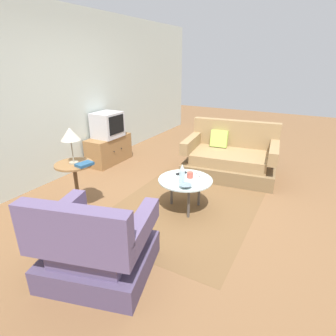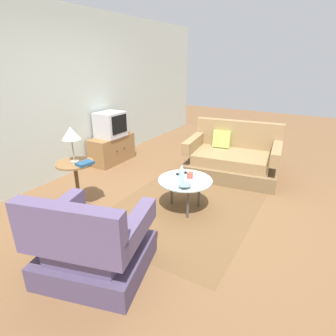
{
  "view_description": "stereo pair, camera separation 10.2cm",
  "coord_description": "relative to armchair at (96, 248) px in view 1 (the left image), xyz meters",
  "views": [
    {
      "loc": [
        -3.07,
        -1.46,
        1.89
      ],
      "look_at": [
        -0.11,
        0.17,
        0.55
      ],
      "focal_mm": 29.35,
      "sensor_mm": 36.0,
      "label": 1
    },
    {
      "loc": [
        -3.02,
        -1.54,
        1.89
      ],
      "look_at": [
        -0.11,
        0.17,
        0.55
      ],
      "focal_mm": 29.35,
      "sensor_mm": 36.0,
      "label": 2
    }
  ],
  "objects": [
    {
      "name": "bowl",
      "position": [
        1.27,
        -0.29,
        0.16
      ],
      "size": [
        0.16,
        0.16,
        0.04
      ],
      "color": "slate",
      "rests_on": "coffee_table"
    },
    {
      "name": "television",
      "position": [
        2.43,
        1.88,
        0.44
      ],
      "size": [
        0.51,
        0.44,
        0.46
      ],
      "color": "#B7B7BC",
      "rests_on": "tv_stand"
    },
    {
      "name": "tv_remote_dark",
      "position": [
        1.64,
        -0.05,
        0.14
      ],
      "size": [
        0.16,
        0.11,
        0.02
      ],
      "rotation": [
        0.0,
        0.0,
        5.77
      ],
      "color": "black",
      "rests_on": "coffee_table"
    },
    {
      "name": "side_table",
      "position": [
        0.83,
        1.09,
        0.16
      ],
      "size": [
        0.48,
        0.48,
        0.65
      ],
      "color": "olive",
      "rests_on": "ground"
    },
    {
      "name": "couch",
      "position": [
        2.96,
        -0.35,
        -0.01
      ],
      "size": [
        1.14,
        1.61,
        0.89
      ],
      "rotation": [
        0.0,
        0.0,
        1.7
      ],
      "color": "brown",
      "rests_on": "ground"
    },
    {
      "name": "table_lamp",
      "position": [
        0.83,
        1.09,
        0.72
      ],
      "size": [
        0.24,
        0.24,
        0.47
      ],
      "color": "#9E937A",
      "rests_on": "side_table"
    },
    {
      "name": "armchair",
      "position": [
        0.0,
        0.0,
        0.0
      ],
      "size": [
        1.06,
        1.12,
        0.88
      ],
      "rotation": [
        0.0,
        0.0,
        -1.3
      ],
      "color": "#4B3E5C",
      "rests_on": "ground"
    },
    {
      "name": "book",
      "position": [
        0.84,
        0.91,
        0.37
      ],
      "size": [
        0.23,
        0.17,
        0.04
      ],
      "rotation": [
        0.0,
        0.0,
        -0.18
      ],
      "color": "navy",
      "rests_on": "side_table"
    },
    {
      "name": "mug",
      "position": [
        1.58,
        -0.21,
        0.17
      ],
      "size": [
        0.12,
        0.08,
        0.08
      ],
      "color": "#B74C3D",
      "rests_on": "coffee_table"
    },
    {
      "name": "tv_remote_silver",
      "position": [
        1.72,
        -0.28,
        0.14
      ],
      "size": [
        0.16,
        0.16,
        0.02
      ],
      "rotation": [
        0.0,
        0.0,
        0.79
      ],
      "color": "#B2B2B7",
      "rests_on": "coffee_table"
    },
    {
      "name": "back_wall",
      "position": [
        1.6,
        2.2,
        1.05
      ],
      "size": [
        9.0,
        0.12,
        2.7
      ],
      "primitive_type": "cube",
      "color": "#B2BCB2",
      "rests_on": "ground"
    },
    {
      "name": "tv_stand",
      "position": [
        2.43,
        1.89,
        -0.04
      ],
      "size": [
        0.91,
        0.44,
        0.51
      ],
      "color": "olive",
      "rests_on": "ground"
    },
    {
      "name": "vase",
      "position": [
        1.39,
        -0.18,
        0.25
      ],
      "size": [
        0.07,
        0.07,
        0.25
      ],
      "color": "silver",
      "rests_on": "coffee_table"
    },
    {
      "name": "ground_plane",
      "position": [
        1.6,
        -0.1,
        -0.3
      ],
      "size": [
        16.0,
        16.0,
        0.0
      ],
      "primitive_type": "plane",
      "color": "brown"
    },
    {
      "name": "coffee_table",
      "position": [
        1.5,
        -0.18,
        0.09
      ],
      "size": [
        0.71,
        0.71,
        0.43
      ],
      "color": "#B2C6C1",
      "rests_on": "ground"
    },
    {
      "name": "area_rug",
      "position": [
        1.5,
        -0.18,
        -0.3
      ],
      "size": [
        2.28,
        1.78,
        0.0
      ],
      "primitive_type": "cube",
      "color": "brown",
      "rests_on": "ground"
    }
  ]
}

